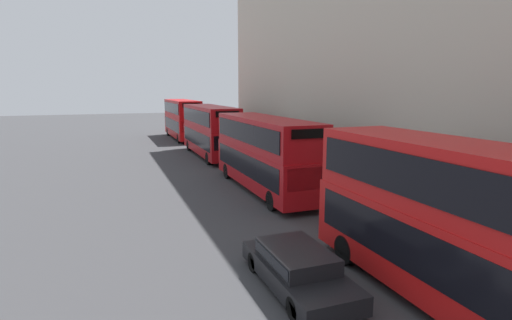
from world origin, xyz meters
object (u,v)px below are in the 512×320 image
Objects in this scene: bus_leading at (467,224)px; car_hatchback at (297,267)px; bus_third_in_queue at (210,129)px; bus_second_in_queue at (265,151)px; bus_trailing at (182,118)px.

bus_leading reaches higher than car_hatchback.
bus_second_in_queue is at bearing -90.00° from bus_third_in_queue.
bus_leading is 13.85m from bus_second_in_queue.
car_hatchback is (-3.40, -11.08, -1.70)m from bus_second_in_queue.
bus_trailing reaches higher than bus_second_in_queue.
bus_third_in_queue is (0.00, 26.69, -0.06)m from bus_leading.
car_hatchback is at bearing -98.09° from bus_third_in_queue.
bus_trailing is at bearing 84.78° from car_hatchback.
bus_trailing is (0.00, 13.31, 0.08)m from bus_third_in_queue.
bus_leading is at bearing -90.00° from bus_second_in_queue.
bus_second_in_queue is 26.15m from bus_trailing.
bus_second_in_queue is 11.72m from car_hatchback.
bus_leading is 2.25× the size of car_hatchback.
bus_second_in_queue is 0.99× the size of bus_third_in_queue.
bus_second_in_queue is at bearing 90.00° from bus_leading.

